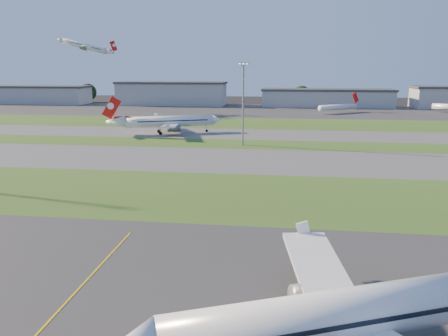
% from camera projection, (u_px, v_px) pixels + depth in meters
% --- Properties ---
extents(grass_strip_a, '(300.00, 34.00, 0.01)m').
position_uv_depth(grass_strip_a, '(143.00, 192.00, 87.35)').
color(grass_strip_a, '#37541C').
rests_on(grass_strip_a, ground).
extents(taxiway_a, '(300.00, 32.00, 0.01)m').
position_uv_depth(taxiway_a, '(181.00, 158.00, 119.23)').
color(taxiway_a, '#515154').
rests_on(taxiway_a, ground).
extents(grass_strip_b, '(300.00, 18.00, 0.01)m').
position_uv_depth(grass_strip_b, '(198.00, 143.00, 143.39)').
color(grass_strip_b, '#37541C').
rests_on(grass_strip_b, ground).
extents(taxiway_b, '(300.00, 26.00, 0.01)m').
position_uv_depth(taxiway_b, '(209.00, 133.00, 164.64)').
color(taxiway_b, '#515154').
rests_on(taxiway_b, ground).
extents(grass_strip_c, '(300.00, 40.00, 0.01)m').
position_uv_depth(grass_strip_c, '(221.00, 123.00, 196.53)').
color(grass_strip_c, '#37541C').
rests_on(grass_strip_c, ground).
extents(apron_far, '(400.00, 80.00, 0.01)m').
position_uv_depth(apron_far, '(235.00, 110.00, 254.50)').
color(apron_far, '#333335').
rests_on(apron_far, ground).
extents(airliner_parked, '(38.76, 32.93, 12.83)m').
position_uv_depth(airliner_parked, '(362.00, 313.00, 35.95)').
color(airliner_parked, white).
rests_on(airliner_parked, ground).
extents(airliner_taxiing, '(38.45, 32.67, 12.72)m').
position_uv_depth(airliner_taxiing, '(168.00, 122.00, 163.32)').
color(airliner_taxiing, white).
rests_on(airliner_taxiing, ground).
extents(airliner_departing, '(27.40, 23.23, 8.99)m').
position_uv_depth(airliner_departing, '(85.00, 46.00, 236.77)').
color(airliner_departing, white).
extents(mini_jet_near, '(23.59, 18.99, 9.48)m').
position_uv_depth(mini_jet_near, '(338.00, 107.00, 237.00)').
color(mini_jet_near, white).
rests_on(mini_jet_near, ground).
extents(light_mast_centre, '(3.20, 0.70, 25.80)m').
position_uv_depth(light_mast_centre, '(243.00, 99.00, 136.23)').
color(light_mast_centre, gray).
rests_on(light_mast_centre, ground).
extents(hangar_far_west, '(91.80, 23.00, 12.20)m').
position_uv_depth(hangar_far_west, '(24.00, 94.00, 301.07)').
color(hangar_far_west, '#94969B').
rests_on(hangar_far_west, ground).
extents(hangar_west, '(71.40, 23.00, 15.20)m').
position_uv_depth(hangar_west, '(172.00, 93.00, 287.46)').
color(hangar_west, '#94969B').
rests_on(hangar_west, ground).
extents(hangar_east, '(81.60, 23.00, 11.20)m').
position_uv_depth(hangar_east, '(326.00, 98.00, 275.26)').
color(hangar_east, '#94969B').
rests_on(hangar_east, ground).
extents(tree_west, '(12.10, 12.10, 13.20)m').
position_uv_depth(tree_west, '(88.00, 92.00, 310.28)').
color(tree_west, black).
rests_on(tree_west, ground).
extents(tree_mid_west, '(9.90, 9.90, 10.80)m').
position_uv_depth(tree_mid_west, '(212.00, 95.00, 295.33)').
color(tree_mid_west, black).
rests_on(tree_mid_west, ground).
extents(tree_mid_east, '(11.55, 11.55, 12.60)m').
position_uv_depth(tree_mid_east, '(301.00, 94.00, 290.42)').
color(tree_mid_east, black).
rests_on(tree_mid_east, ground).
extents(tree_east, '(10.45, 10.45, 11.40)m').
position_uv_depth(tree_east, '(420.00, 97.00, 279.15)').
color(tree_east, black).
rests_on(tree_east, ground).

